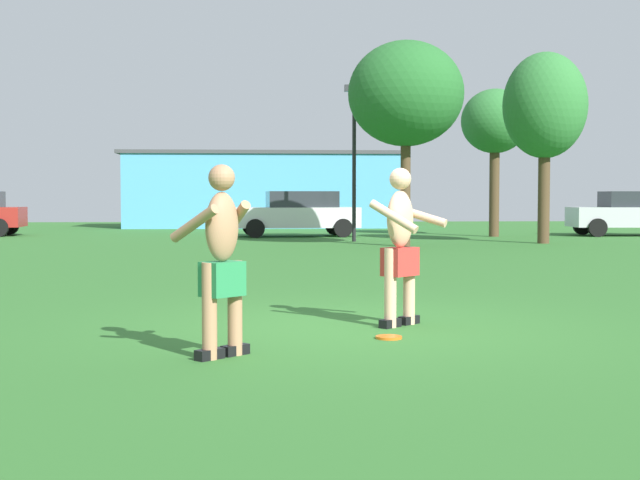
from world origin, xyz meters
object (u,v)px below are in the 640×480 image
at_px(player_near, 401,242).
at_px(player_in_green, 221,256).
at_px(car_silver_near_post, 634,213).
at_px(lamp_post, 354,144).
at_px(tree_right_field, 406,94).
at_px(tree_left_field, 545,107).
at_px(frisbee, 389,337).
at_px(car_white_mid_lot, 298,213).
at_px(tree_behind_players, 495,123).

relative_size(player_near, player_in_green, 1.02).
height_order(car_silver_near_post, lamp_post, lamp_post).
distance_m(player_near, tree_right_field, 15.80).
xyz_separation_m(car_silver_near_post, tree_left_field, (-4.85, -4.85, 3.22)).
bearing_deg(frisbee, car_silver_near_post, 61.55).
xyz_separation_m(frisbee, tree_left_field, (7.19, 17.36, 4.04)).
relative_size(player_near, tree_right_field, 0.30).
distance_m(player_near, car_white_mid_lot, 21.65).
height_order(player_near, player_in_green, player_near).
bearing_deg(tree_behind_players, player_in_green, -110.42).
relative_size(car_silver_near_post, tree_left_field, 0.78).
relative_size(player_near, tree_behind_players, 0.33).
distance_m(lamp_post, tree_behind_players, 6.19).
bearing_deg(player_in_green, tree_right_field, 75.44).
distance_m(player_in_green, frisbee, 2.02).
xyz_separation_m(frisbee, lamp_post, (1.66, 18.80, 3.02)).
height_order(car_white_mid_lot, tree_left_field, tree_left_field).
distance_m(lamp_post, tree_left_field, 5.80).
xyz_separation_m(player_near, lamp_post, (1.42, 17.96, 2.13)).
bearing_deg(lamp_post, tree_right_field, -67.13).
bearing_deg(player_near, lamp_post, 85.49).
height_order(lamp_post, tree_right_field, tree_right_field).
bearing_deg(tree_behind_players, frisbee, -107.49).
height_order(player_in_green, tree_left_field, tree_left_field).
relative_size(player_in_green, tree_right_field, 0.29).
distance_m(frisbee, tree_left_field, 19.22).
bearing_deg(tree_left_field, car_white_mid_lot, 144.17).
bearing_deg(player_near, tree_left_field, 67.21).
height_order(player_in_green, car_silver_near_post, player_in_green).
bearing_deg(car_white_mid_lot, tree_right_field, -66.92).
distance_m(player_in_green, car_white_mid_lot, 23.46).
bearing_deg(tree_right_field, car_silver_near_post, 33.69).
bearing_deg(car_white_mid_lot, car_silver_near_post, -1.33).
relative_size(player_near, car_white_mid_lot, 0.38).
xyz_separation_m(car_silver_near_post, tree_behind_players, (-5.12, -0.27, 3.12)).
bearing_deg(car_white_mid_lot, tree_left_field, -35.83).
height_order(player_near, tree_behind_players, tree_behind_players).
bearing_deg(tree_behind_players, tree_right_field, -124.90).
bearing_deg(tree_left_field, lamp_post, 165.40).
distance_m(car_silver_near_post, tree_left_field, 7.58).
height_order(frisbee, tree_left_field, tree_left_field).
height_order(frisbee, tree_right_field, tree_right_field).
xyz_separation_m(player_in_green, car_white_mid_lot, (1.67, 23.40, -0.05)).
height_order(car_silver_near_post, tree_behind_players, tree_behind_players).
bearing_deg(player_in_green, tree_behind_players, 69.58).
height_order(frisbee, car_silver_near_post, car_silver_near_post).
xyz_separation_m(player_in_green, tree_behind_players, (8.51, 22.85, 3.07)).
relative_size(player_in_green, tree_left_field, 0.29).
bearing_deg(car_white_mid_lot, tree_behind_players, -4.59).
distance_m(player_near, tree_left_field, 18.19).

